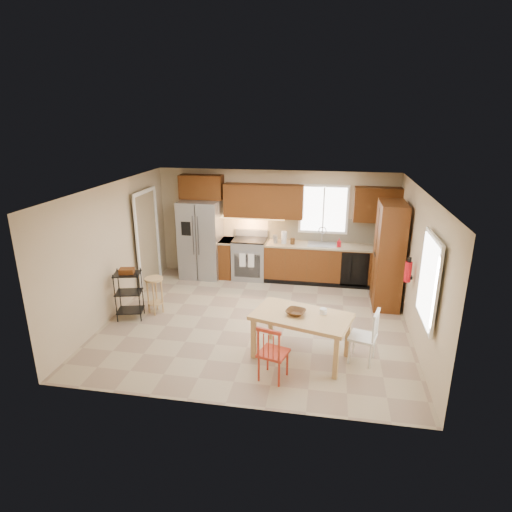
{
  "coord_description": "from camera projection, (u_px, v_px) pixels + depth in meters",
  "views": [
    {
      "loc": [
        1.23,
        -7.13,
        3.69
      ],
      "look_at": [
        -0.09,
        0.4,
        1.15
      ],
      "focal_mm": 30.0,
      "sensor_mm": 36.0,
      "label": 1
    }
  ],
  "objects": [
    {
      "name": "wall_back",
      "position": [
        275.0,
        224.0,
        9.97
      ],
      "size": [
        5.5,
        0.02,
        2.5
      ],
      "primitive_type": "cube",
      "color": "#CCB793",
      "rests_on": "ground"
    },
    {
      "name": "base_cabinet_narrow",
      "position": [
        227.0,
        258.0,
        10.12
      ],
      "size": [
        0.3,
        0.6,
        0.9
      ],
      "primitive_type": "cube",
      "color": "#5F3111",
      "rests_on": "floor"
    },
    {
      "name": "undercab_glow",
      "position": [
        250.0,
        218.0,
        9.82
      ],
      "size": [
        1.6,
        0.3,
        0.01
      ],
      "primitive_type": "cube",
      "color": "#FFBF66",
      "rests_on": "wall_back"
    },
    {
      "name": "wall_left",
      "position": [
        114.0,
        250.0,
        8.09
      ],
      "size": [
        0.02,
        5.0,
        2.5
      ],
      "primitive_type": "cube",
      "color": "#CCB793",
      "rests_on": "ground"
    },
    {
      "name": "range_stove",
      "position": [
        250.0,
        259.0,
        10.02
      ],
      "size": [
        0.76,
        0.63,
        0.92
      ],
      "primitive_type": "cube",
      "color": "gray",
      "rests_on": "floor"
    },
    {
      "name": "sink",
      "position": [
        321.0,
        246.0,
        9.64
      ],
      "size": [
        0.62,
        0.46,
        0.16
      ],
      "primitive_type": "cube",
      "color": "gray",
      "rests_on": "base_cabinet_run"
    },
    {
      "name": "window_right",
      "position": [
        429.0,
        280.0,
        6.06
      ],
      "size": [
        0.04,
        1.02,
        1.32
      ],
      "primitive_type": "cube",
      "color": "white",
      "rests_on": "wall_right"
    },
    {
      "name": "utility_cart",
      "position": [
        129.0,
        295.0,
        8.01
      ],
      "size": [
        0.55,
        0.47,
        0.94
      ],
      "primitive_type": null,
      "rotation": [
        0.0,
        0.0,
        0.24
      ],
      "color": "black",
      "rests_on": "floor"
    },
    {
      "name": "canister_steel",
      "position": [
        275.0,
        239.0,
        9.72
      ],
      "size": [
        0.11,
        0.11,
        0.18
      ],
      "primitive_type": "cylinder",
      "color": "gray",
      "rests_on": "base_cabinet_run"
    },
    {
      "name": "upper_right_block",
      "position": [
        377.0,
        205.0,
        9.26
      ],
      "size": [
        1.0,
        0.35,
        0.75
      ],
      "primitive_type": "cube",
      "color": "#562C0E",
      "rests_on": "wall_back"
    },
    {
      "name": "canister_wood",
      "position": [
        293.0,
        241.0,
        9.63
      ],
      "size": [
        0.1,
        0.1,
        0.14
      ],
      "primitive_type": "cylinder",
      "color": "#513015",
      "rests_on": "base_cabinet_run"
    },
    {
      "name": "table_bowl",
      "position": [
        296.0,
        315.0,
        6.63
      ],
      "size": [
        0.37,
        0.37,
        0.07
      ],
      "primitive_type": "imported",
      "rotation": [
        0.0,
        0.0,
        -0.28
      ],
      "color": "#513015",
      "rests_on": "dining_table"
    },
    {
      "name": "refrigerator",
      "position": [
        201.0,
        239.0,
        10.01
      ],
      "size": [
        0.92,
        0.75,
        1.82
      ],
      "primitive_type": "cube",
      "color": "gray",
      "rests_on": "floor"
    },
    {
      "name": "soap_bottle",
      "position": [
        339.0,
        243.0,
        9.44
      ],
      "size": [
        0.09,
        0.09,
        0.19
      ],
      "primitive_type": "imported",
      "color": "red",
      "rests_on": "base_cabinet_run"
    },
    {
      "name": "wall_right",
      "position": [
        418.0,
        267.0,
        7.19
      ],
      "size": [
        0.02,
        5.0,
        2.5
      ],
      "primitive_type": "cube",
      "color": "#CCB793",
      "rests_on": "ground"
    },
    {
      "name": "ceiling",
      "position": [
        257.0,
        188.0,
        7.24
      ],
      "size": [
        5.5,
        5.0,
        0.02
      ],
      "primitive_type": "cube",
      "color": "silver",
      "rests_on": "ground"
    },
    {
      "name": "bar_stool",
      "position": [
        155.0,
        295.0,
        8.26
      ],
      "size": [
        0.46,
        0.46,
        0.72
      ],
      "primitive_type": null,
      "rotation": [
        0.0,
        0.0,
        -0.43
      ],
      "color": "tan",
      "rests_on": "floor"
    },
    {
      "name": "upper_over_fridge",
      "position": [
        201.0,
        187.0,
        9.82
      ],
      "size": [
        1.0,
        0.35,
        0.55
      ],
      "primitive_type": "cube",
      "color": "#562C0E",
      "rests_on": "wall_back"
    },
    {
      "name": "chair_white",
      "position": [
        363.0,
        336.0,
        6.6
      ],
      "size": [
        0.5,
        0.5,
        0.87
      ],
      "primitive_type": null,
      "rotation": [
        0.0,
        0.0,
        1.3
      ],
      "color": "white",
      "rests_on": "floor"
    },
    {
      "name": "dishwasher",
      "position": [
        355.0,
        270.0,
        9.37
      ],
      "size": [
        0.6,
        0.02,
        0.78
      ],
      "primitive_type": "cube",
      "color": "black",
      "rests_on": "floor"
    },
    {
      "name": "upper_left_block",
      "position": [
        264.0,
        201.0,
        9.67
      ],
      "size": [
        1.8,
        0.35,
        0.75
      ],
      "primitive_type": "cube",
      "color": "#562C0E",
      "rests_on": "wall_back"
    },
    {
      "name": "table_jar",
      "position": [
        323.0,
        313.0,
        6.64
      ],
      "size": [
        0.13,
        0.13,
        0.12
      ],
      "primitive_type": "cylinder",
      "rotation": [
        0.0,
        0.0,
        -0.28
      ],
      "color": "white",
      "rests_on": "dining_table"
    },
    {
      "name": "doorway",
      "position": [
        147.0,
        241.0,
        9.35
      ],
      "size": [
        0.04,
        0.95,
        2.1
      ],
      "primitive_type": "cube",
      "color": "#8C7A59",
      "rests_on": "wall_left"
    },
    {
      "name": "backsplash",
      "position": [
        331.0,
        230.0,
        9.77
      ],
      "size": [
        2.92,
        0.03,
        0.55
      ],
      "primitive_type": "cube",
      "color": "beige",
      "rests_on": "wall_back"
    },
    {
      "name": "window_back",
      "position": [
        324.0,
        209.0,
        9.65
      ],
      "size": [
        1.12,
        0.04,
        1.12
      ],
      "primitive_type": "cube",
      "color": "white",
      "rests_on": "wall_back"
    },
    {
      "name": "fire_extinguisher",
      "position": [
        408.0,
        272.0,
        7.39
      ],
      "size": [
        0.12,
        0.12,
        0.36
      ],
      "primitive_type": "cylinder",
      "color": "red",
      "rests_on": "wall_right"
    },
    {
      "name": "pantry",
      "position": [
        389.0,
        255.0,
        8.42
      ],
      "size": [
        0.5,
        0.95,
        2.1
      ],
      "primitive_type": "cube",
      "color": "#5F3111",
      "rests_on": "floor"
    },
    {
      "name": "chair_red",
      "position": [
        273.0,
        352.0,
        6.16
      ],
      "size": [
        0.5,
        0.5,
        0.87
      ],
      "primitive_type": null,
      "rotation": [
        0.0,
        0.0,
        -0.28
      ],
      "color": "#AB2E1A",
      "rests_on": "floor"
    },
    {
      "name": "dining_table",
      "position": [
        301.0,
        337.0,
        6.73
      ],
      "size": [
        1.66,
        1.21,
        0.72
      ],
      "primitive_type": null,
      "rotation": [
        0.0,
        0.0,
        -0.28
      ],
      "color": "tan",
      "rests_on": "floor"
    },
    {
      "name": "base_cabinet_run",
      "position": [
        329.0,
        264.0,
        9.73
      ],
      "size": [
        2.92,
        0.6,
        0.9
      ],
      "primitive_type": "cube",
      "color": "#5F3111",
      "rests_on": "floor"
    },
    {
      "name": "wall_front",
      "position": [
        223.0,
        321.0,
        5.3
      ],
      "size": [
        5.5,
        0.02,
        2.5
      ],
      "primitive_type": "cube",
      "color": "#CCB793",
      "rests_on": "ground"
    },
    {
      "name": "floor",
      "position": [
        257.0,
        321.0,
        8.03
      ],
      "size": [
        5.5,
        5.5,
        0.0
      ],
      "primitive_type": "plane",
      "color": "tan",
      "rests_on": "ground"
    },
    {
      "name": "paper_towel",
      "position": [
        284.0,
        237.0,
        9.67
      ],
      "size": [
        0.12,
        0.12,
        0.28
      ],
      "primitive_type": "cylinder",
      "color": "white",
      "rests_on": "base_cabinet_run"
    }
  ]
}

